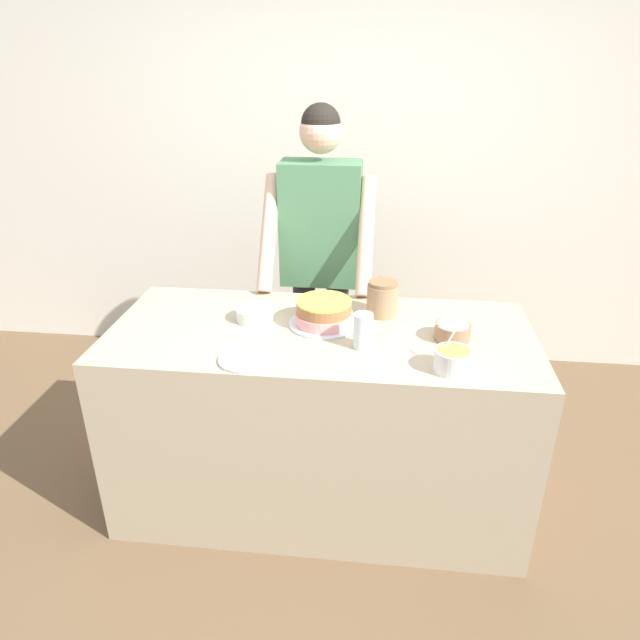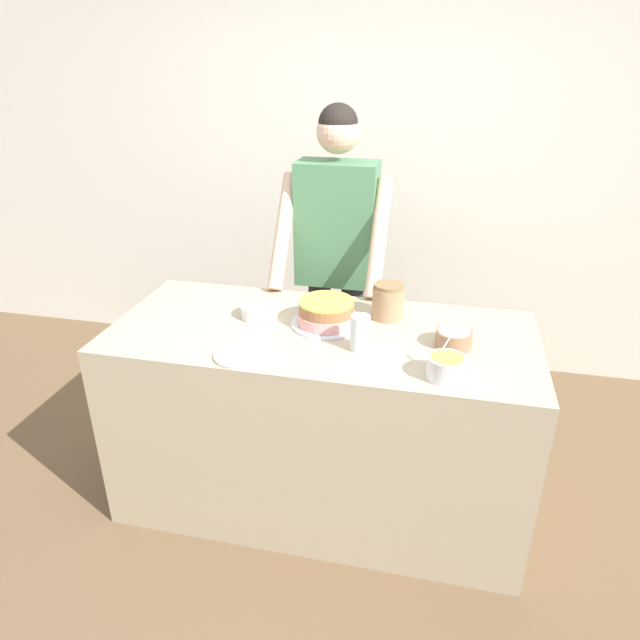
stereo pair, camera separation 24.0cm
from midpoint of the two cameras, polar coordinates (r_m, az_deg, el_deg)
The scene contains 11 objects.
ground_plane at distance 2.70m, azimuth -3.78°, elevation -22.75°, with size 14.00×14.00×0.00m, color brown.
wall_back at distance 3.82m, azimuth 0.90°, elevation 14.64°, with size 10.00×0.05×2.60m.
counter at distance 2.70m, azimuth -2.56°, elevation -9.83°, with size 1.84×0.81×0.91m.
person_baker at distance 3.07m, azimuth -2.20°, elevation 7.66°, with size 0.57×0.50×1.78m.
cake at distance 2.50m, azimuth -2.36°, elevation 0.61°, with size 0.31×0.31×0.12m.
frosting_bowl_pink at distance 2.58m, azimuth -9.22°, elevation 0.62°, with size 0.17×0.17×0.06m.
frosting_bowl_white at distance 2.41m, azimuth 10.38°, elevation -1.15°, with size 0.15×0.15×0.15m.
frosting_bowl_olive at distance 2.17m, azimuth 10.12°, elevation -4.00°, with size 0.14×0.14×0.16m.
drinking_glass at distance 2.29m, azimuth 1.35°, elevation -1.16°, with size 0.08×0.08×0.15m.
ceramic_plate at distance 2.26m, azimuth -10.45°, elevation -3.98°, with size 0.22×0.22×0.01m.
stoneware_jar at distance 2.59m, azimuth 3.64°, elevation 2.13°, with size 0.14×0.14×0.16m.
Camera 1 is at (0.25, -1.79, 2.01)m, focal length 32.00 mm.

